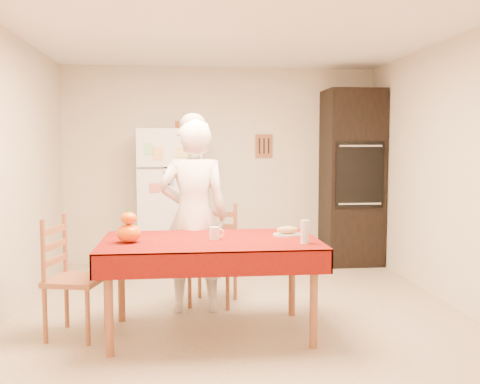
{
  "coord_description": "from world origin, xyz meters",
  "views": [
    {
      "loc": [
        -0.51,
        -4.63,
        1.49
      ],
      "look_at": [
        0.02,
        0.2,
        1.08
      ],
      "focal_mm": 40.0,
      "sensor_mm": 36.0,
      "label": 1
    }
  ],
  "objects": [
    {
      "name": "coffee_mug",
      "position": [
        -0.26,
        -0.48,
        0.81
      ],
      "size": [
        0.08,
        0.08,
        0.1
      ],
      "primitive_type": "cylinder",
      "color": "white",
      "rests_on": "dining_table"
    },
    {
      "name": "floor",
      "position": [
        0.0,
        0.0,
        0.0
      ],
      "size": [
        4.5,
        4.5,
        0.0
      ],
      "primitive_type": "plane",
      "color": "tan",
      "rests_on": "ground"
    },
    {
      "name": "wine_glass",
      "position": [
        0.41,
        -0.72,
        0.85
      ],
      "size": [
        0.07,
        0.07,
        0.18
      ],
      "primitive_type": "cylinder",
      "color": "silver",
      "rests_on": "dining_table"
    },
    {
      "name": "room_shell",
      "position": [
        0.0,
        0.0,
        1.62
      ],
      "size": [
        4.02,
        4.52,
        2.51
      ],
      "color": "beige",
      "rests_on": "ground"
    },
    {
      "name": "chair_left",
      "position": [
        -1.41,
        -0.4,
        0.51
      ],
      "size": [
        0.49,
        0.5,
        0.95
      ],
      "rotation": [
        0.0,
        0.0,
        1.33
      ],
      "color": "brown",
      "rests_on": "floor"
    },
    {
      "name": "seated_woman",
      "position": [
        -0.41,
        0.15,
        0.86
      ],
      "size": [
        0.64,
        0.43,
        1.73
      ],
      "primitive_type": "imported",
      "rotation": [
        0.0,
        0.0,
        3.11
      ],
      "color": "white",
      "rests_on": "floor"
    },
    {
      "name": "bread_loaf",
      "position": [
        0.34,
        -0.37,
        0.81
      ],
      "size": [
        0.18,
        0.1,
        0.06
      ],
      "primitive_type": "ellipsoid",
      "color": "#957349",
      "rests_on": "bread_plate"
    },
    {
      "name": "pumpkin_lower",
      "position": [
        -0.92,
        -0.54,
        0.83
      ],
      "size": [
        0.19,
        0.19,
        0.14
      ],
      "primitive_type": "ellipsoid",
      "color": "#D95D05",
      "rests_on": "dining_table"
    },
    {
      "name": "chair_far",
      "position": [
        -0.21,
        0.4,
        0.51
      ],
      "size": [
        0.52,
        0.51,
        0.95
      ],
      "rotation": [
        0.0,
        0.0,
        -0.31
      ],
      "color": "brown",
      "rests_on": "floor"
    },
    {
      "name": "spice_jar_left",
      "position": [
        -0.56,
        1.93,
        1.75
      ],
      "size": [
        0.05,
        0.05,
        0.1
      ],
      "primitive_type": "cylinder",
      "color": "#93471A",
      "rests_on": "refrigerator"
    },
    {
      "name": "refrigerator",
      "position": [
        -0.65,
        1.88,
        0.85
      ],
      "size": [
        0.75,
        0.74,
        1.7
      ],
      "color": "white",
      "rests_on": "floor"
    },
    {
      "name": "bread_plate",
      "position": [
        0.34,
        -0.37,
        0.77
      ],
      "size": [
        0.24,
        0.24,
        0.02
      ],
      "primitive_type": "cylinder",
      "color": "silver",
      "rests_on": "dining_table"
    },
    {
      "name": "dining_table",
      "position": [
        -0.29,
        -0.47,
        0.69
      ],
      "size": [
        1.7,
        1.0,
        0.76
      ],
      "color": "brown",
      "rests_on": "floor"
    },
    {
      "name": "spice_jar_right",
      "position": [
        -0.44,
        1.93,
        1.75
      ],
      "size": [
        0.05,
        0.05,
        0.1
      ],
      "primitive_type": "cylinder",
      "color": "#93481A",
      "rests_on": "refrigerator"
    },
    {
      "name": "spice_jar_mid",
      "position": [
        -0.49,
        1.93,
        1.75
      ],
      "size": [
        0.05,
        0.05,
        0.1
      ],
      "primitive_type": "cylinder",
      "color": "brown",
      "rests_on": "refrigerator"
    },
    {
      "name": "oven_cabinet",
      "position": [
        1.63,
        1.93,
        1.1
      ],
      "size": [
        0.7,
        0.62,
        2.2
      ],
      "color": "black",
      "rests_on": "floor"
    },
    {
      "name": "pumpkin_upper",
      "position": [
        -0.92,
        -0.54,
        0.95
      ],
      "size": [
        0.12,
        0.12,
        0.09
      ],
      "primitive_type": "ellipsoid",
      "color": "#E93605",
      "rests_on": "pumpkin_lower"
    }
  ]
}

